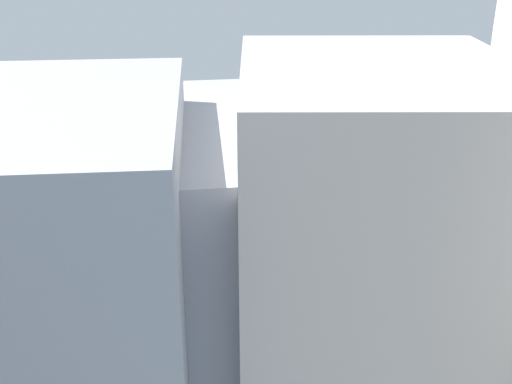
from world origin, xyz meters
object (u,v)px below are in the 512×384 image
Objects in this scene: passenger_coach at (422,149)px; street_tree_1 at (379,184)px; parked_car_2 at (301,229)px; parked_car_5 at (186,234)px; tower_crane at (363,164)px; street_tree_5 at (346,179)px; traffic_light at (187,219)px; box_truck_0 at (163,236)px; parked_car_4 at (230,232)px; street_tree_4 at (289,180)px; platform_canopy_far at (296,159)px; platform_canopy_near at (208,172)px; street_tree_3 at (103,192)px; parked_car_6 at (152,232)px; construction_building at (212,231)px; street_tree_0 at (146,193)px; locomotive at (322,157)px; parked_car_0 at (381,227)px; street_tree_2 at (107,196)px; parked_car_3 at (265,231)px.

street_tree_1 is (15.25, 22.61, 1.83)m from passenger_coach.
parked_car_2 is 1.05× the size of parked_car_5.
tower_crane is 3.43× the size of street_tree_5.
street_tree_5 is 29.37m from traffic_light.
passenger_coach reaches higher than box_truck_0.
traffic_light reaches higher than parked_car_4.
platform_canopy_far is at bearing -102.16° from street_tree_4.
platform_canopy_near is 20.72m from street_tree_3.
street_tree_4 reaches higher than platform_canopy_far.
traffic_light is (-3.88, -0.91, 2.44)m from box_truck_0.
street_tree_5 is (5.86, -0.16, 0.90)m from street_tree_1.
construction_building is (-9.78, 18.05, 9.08)m from parked_car_6.
tower_crane is 28.53m from street_tree_1.
traffic_light is at bearing 126.53° from street_tree_0.
parked_car_5 is at bearing 26.10° from street_tree_4.
locomotive is 21.36m from passenger_coach.
platform_canopy_far is 28.01m from parked_car_0.
construction_building is 31.79m from street_tree_2.
parked_car_6 is 12.14m from street_tree_3.
locomotive is at bearing -131.67° from parked_car_5.
locomotive is 47.93m from street_tree_3.
street_tree_4 is at bearing 66.12° from locomotive.
locomotive is at bearing -137.87° from platform_canopy_far.
street_tree_4 is 20.17m from traffic_light.
street_tree_0 is (34.73, 22.47, 2.66)m from locomotive.
platform_canopy_far reaches higher than box_truck_0.
street_tree_0 reaches higher than locomotive.
parked_car_2 is 0.57× the size of street_tree_3.
street_tree_3 is (46.26, -8.31, 4.31)m from parked_car_0.
platform_canopy_far is 38.91m from street_tree_2.
passenger_coach is (-27.65, -5.73, -0.62)m from platform_canopy_far.
traffic_light reaches higher than parked_car_5.
street_tree_1 is 1.31× the size of traffic_light.
locomotive is 47.24m from street_tree_2.
street_tree_5 is (-34.93, -0.03, 1.47)m from street_tree_0.
parked_car_0 is 1.07× the size of parked_car_6.
platform_canopy_near is 36.45m from construction_building.
parked_car_0 is at bearing 115.10° from street_tree_5.
parked_car_0 is 32.17m from parked_car_5.
parked_car_5 is 0.14× the size of tower_crane.
parked_car_5 is (7.09, 0.18, 0.03)m from parked_car_4.
locomotive is 1.67× the size of street_tree_4.
street_tree_3 is at bearing 22.76° from street_tree_2.
street_tree_0 is at bearing 0.05° from street_tree_4.
tower_crane reaches higher than passenger_coach.
platform_canopy_far is 18.07m from street_tree_5.
street_tree_3 is at bearing 0.91° from street_tree_5.
parked_car_3 is (8.58, 25.44, -2.99)m from platform_canopy_far.
parked_car_0 is 13.35m from parked_car_2.
box_truck_0 is 11.75m from street_tree_0.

